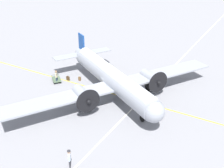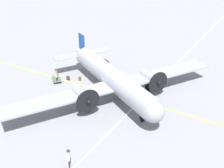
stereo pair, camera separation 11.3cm
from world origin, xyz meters
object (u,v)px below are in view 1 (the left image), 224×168
crew_foreground (69,157)px  passenger_boarding (56,75)px  airliner_main (113,79)px  suitcase_near_door (68,78)px  suitcase_upright_spare (80,79)px  baggage_cart (56,79)px

crew_foreground → passenger_boarding: bearing=-171.6°
airliner_main → passenger_boarding: (-8.41, -0.68, -1.28)m
passenger_boarding → airliner_main: bearing=72.4°
crew_foreground → airliner_main: bearing=157.7°
suitcase_near_door → suitcase_upright_spare: size_ratio=1.04×
baggage_cart → suitcase_upright_spare: bearing=73.8°
suitcase_upright_spare → baggage_cart: size_ratio=0.27×
passenger_boarding → suitcase_upright_spare: bearing=110.7°
crew_foreground → baggage_cart: bearing=-171.5°
crew_foreground → suitcase_near_door: bearing=-176.8°
suitcase_near_door → airliner_main: bearing=-5.2°
crew_foreground → baggage_cart: 16.91m
crew_foreground → suitcase_near_door: crew_foreground is taller
airliner_main → suitcase_near_door: size_ratio=39.84×
passenger_boarding → suitcase_near_door: size_ratio=2.94×
suitcase_near_door → suitcase_upright_spare: (1.45, 0.71, -0.01)m
suitcase_upright_spare → suitcase_near_door: bearing=-154.0°
airliner_main → baggage_cart: size_ratio=11.13×
passenger_boarding → suitcase_upright_spare: passenger_boarding is taller
airliner_main → baggage_cart: 9.06m
suitcase_near_door → baggage_cart: 1.56m
passenger_boarding → baggage_cart: (-0.39, 0.37, -0.83)m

